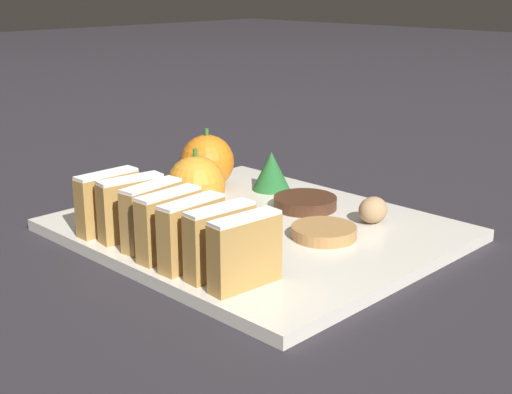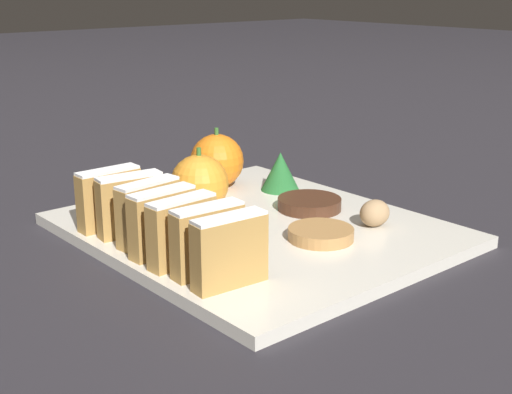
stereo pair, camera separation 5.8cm
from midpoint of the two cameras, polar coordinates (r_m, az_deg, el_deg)
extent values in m
plane|color=#28262B|center=(0.75, 2.24, -3.11)|extent=(6.00, 6.00, 0.00)
cube|color=silver|center=(0.74, 2.24, -2.68)|extent=(0.32, 0.37, 0.01)
cube|color=#B28442|center=(0.59, 0.72, -4.51)|extent=(0.07, 0.02, 0.06)
cube|color=white|center=(0.58, 0.73, -1.65)|extent=(0.07, 0.02, 0.00)
cube|color=#B28442|center=(0.61, -1.16, -3.62)|extent=(0.07, 0.02, 0.06)
cube|color=white|center=(0.60, -1.17, -0.86)|extent=(0.07, 0.02, 0.00)
cube|color=#B28442|center=(0.63, -3.31, -2.92)|extent=(0.07, 0.02, 0.06)
cube|color=white|center=(0.62, -3.36, -0.24)|extent=(0.07, 0.02, 0.00)
cube|color=#B28442|center=(0.66, -4.98, -2.16)|extent=(0.07, 0.02, 0.06)
cube|color=white|center=(0.65, -5.05, 0.42)|extent=(0.07, 0.02, 0.00)
cube|color=#B28442|center=(0.69, -6.20, -1.38)|extent=(0.07, 0.03, 0.06)
cube|color=white|center=(0.68, -6.28, 1.10)|extent=(0.07, 0.03, 0.00)
cube|color=#B28442|center=(0.71, -7.72, -0.76)|extent=(0.07, 0.03, 0.06)
cube|color=white|center=(0.70, -7.82, 1.64)|extent=(0.07, 0.03, 0.00)
cube|color=#B28442|center=(0.74, -9.45, -0.25)|extent=(0.07, 0.02, 0.06)
cube|color=white|center=(0.73, -9.57, 2.08)|extent=(0.06, 0.02, 0.00)
sphere|color=orange|center=(0.87, -1.23, 2.89)|extent=(0.07, 0.07, 0.07)
cylinder|color=#38702D|center=(0.86, -1.24, 5.20)|extent=(0.01, 0.01, 0.01)
sphere|color=orange|center=(0.77, -2.40, 1.05)|extent=(0.06, 0.06, 0.06)
cylinder|color=#38702D|center=(0.77, -2.43, 3.57)|extent=(0.00, 0.01, 0.01)
ellipsoid|color=tan|center=(0.75, 11.68, -1.29)|extent=(0.03, 0.03, 0.03)
cylinder|color=#472819|center=(0.79, 6.35, -0.55)|extent=(0.07, 0.07, 0.01)
cylinder|color=#B27F47|center=(0.70, 7.58, -2.97)|extent=(0.06, 0.06, 0.01)
cone|color=#23662D|center=(0.86, 3.90, 2.05)|extent=(0.05, 0.05, 0.05)
camera|label=1|loc=(0.03, -87.73, 0.70)|focal=50.00mm
camera|label=2|loc=(0.03, 92.27, -0.70)|focal=50.00mm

